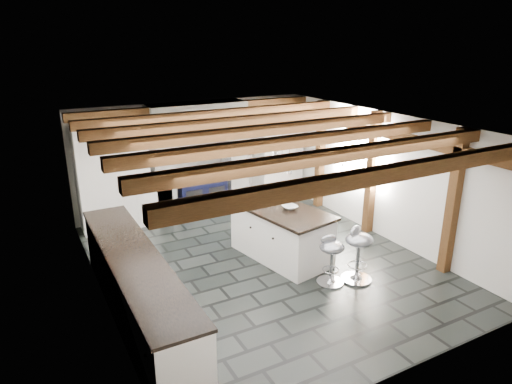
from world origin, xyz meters
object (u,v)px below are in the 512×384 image
kitchen_island (281,232)px  bar_stool_near (358,248)px  bar_stool_far (331,254)px  range_cooker (200,191)px

kitchen_island → bar_stool_near: 1.36m
bar_stool_far → bar_stool_near: bearing=-6.3°
kitchen_island → bar_stool_near: kitchen_island is taller
kitchen_island → bar_stool_near: (0.60, -1.21, 0.09)m
range_cooker → bar_stool_near: range_cooker is taller
range_cooker → bar_stool_far: bearing=-81.0°
kitchen_island → bar_stool_far: 1.11m
range_cooker → kitchen_island: (0.39, -2.63, -0.02)m
range_cooker → bar_stool_far: (0.59, -3.72, 0.01)m
range_cooker → kitchen_island: 2.66m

